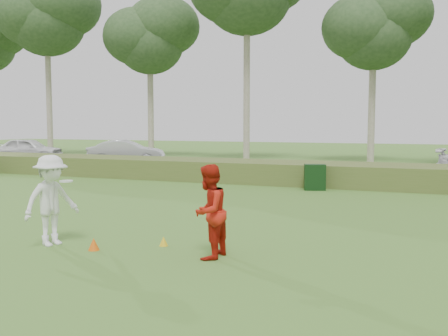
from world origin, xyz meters
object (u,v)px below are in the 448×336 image
at_px(player_white, 51,200).
at_px(cone_yellow, 164,241).
at_px(car_mid, 126,152).
at_px(utility_cabinet, 315,177).
at_px(cone_orange, 94,244).
at_px(car_left, 29,149).
at_px(player_red, 209,212).

relative_size(player_white, cone_yellow, 9.41).
xyz_separation_m(cone_yellow, car_mid, (-11.89, 16.96, 0.72)).
distance_m(utility_cabinet, car_mid, 14.74).
bearing_deg(utility_cabinet, car_mid, 134.55).
height_order(cone_orange, car_mid, car_mid).
relative_size(player_white, utility_cabinet, 1.90).
bearing_deg(player_white, cone_yellow, -51.95).
bearing_deg(cone_yellow, car_left, 138.77).
bearing_deg(cone_yellow, car_mid, 125.03).
bearing_deg(player_white, utility_cabinet, 0.97).
height_order(player_red, cone_orange, player_red).
bearing_deg(car_left, player_red, -148.79).
relative_size(cone_yellow, utility_cabinet, 0.20).
bearing_deg(player_red, cone_orange, -79.64).
bearing_deg(cone_orange, car_left, 135.84).
bearing_deg(player_white, player_red, -67.18).
distance_m(player_white, utility_cabinet, 11.31).
relative_size(cone_orange, cone_yellow, 1.23).
bearing_deg(utility_cabinet, cone_orange, -118.94).
bearing_deg(car_left, player_white, -154.20).
xyz_separation_m(player_white, car_mid, (-9.69, 17.76, -0.13)).
bearing_deg(utility_cabinet, cone_yellow, -113.57).
xyz_separation_m(cone_orange, car_mid, (-10.76, 17.79, 0.70)).
xyz_separation_m(player_white, cone_yellow, (2.20, 0.81, -0.85)).
bearing_deg(car_mid, car_left, 59.88).
height_order(player_red, car_mid, player_red).
height_order(player_white, utility_cabinet, player_white).
bearing_deg(cone_orange, player_white, 178.38).
xyz_separation_m(player_white, car_left, (-18.20, 18.68, -0.12)).
distance_m(cone_orange, car_left, 26.86).
bearing_deg(cone_orange, car_mid, 121.15).
distance_m(player_white, cone_orange, 1.35).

